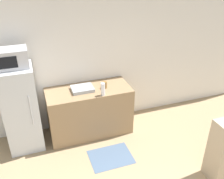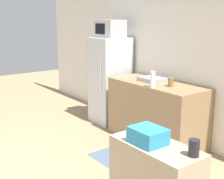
# 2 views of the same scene
# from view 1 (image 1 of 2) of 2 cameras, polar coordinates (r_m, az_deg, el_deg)

# --- Properties ---
(wall_back) EXTENTS (8.00, 0.06, 2.60)m
(wall_back) POSITION_cam_1_polar(r_m,az_deg,el_deg) (4.77, -5.45, 6.18)
(wall_back) COLOR white
(wall_back) RESTS_ON ground_plane
(refrigerator) EXTENTS (0.57, 0.63, 1.54)m
(refrigerator) POSITION_cam_1_polar(r_m,az_deg,el_deg) (4.56, -20.01, -4.13)
(refrigerator) COLOR silver
(refrigerator) RESTS_ON ground_plane
(microwave) EXTENTS (0.50, 0.36, 0.30)m
(microwave) POSITION_cam_1_polar(r_m,az_deg,el_deg) (4.17, -22.07, 6.61)
(microwave) COLOR #BCBCC1
(microwave) RESTS_ON refrigerator
(counter) EXTENTS (1.55, 0.69, 0.93)m
(counter) POSITION_cam_1_polar(r_m,az_deg,el_deg) (4.80, -5.16, -4.91)
(counter) COLOR #937551
(counter) RESTS_ON ground_plane
(sink_basin) EXTENTS (0.39, 0.31, 0.06)m
(sink_basin) POSITION_cam_1_polar(r_m,az_deg,el_deg) (4.54, -6.79, 0.18)
(sink_basin) COLOR #9EA3A8
(sink_basin) RESTS_ON counter
(bottle_tall) EXTENTS (0.07, 0.07, 0.23)m
(bottle_tall) POSITION_cam_1_polar(r_m,az_deg,el_deg) (4.31, -2.07, 0.05)
(bottle_tall) COLOR silver
(bottle_tall) RESTS_ON counter
(bottle_short) EXTENTS (0.08, 0.08, 0.13)m
(bottle_short) POSITION_cam_1_polar(r_m,az_deg,el_deg) (4.57, -1.65, 1.07)
(bottle_short) COLOR olive
(bottle_short) RESTS_ON counter
(kitchen_rug) EXTENTS (0.73, 0.56, 0.01)m
(kitchen_rug) POSITION_cam_1_polar(r_m,az_deg,el_deg) (4.48, -0.28, -15.13)
(kitchen_rug) COLOR slate
(kitchen_rug) RESTS_ON ground_plane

